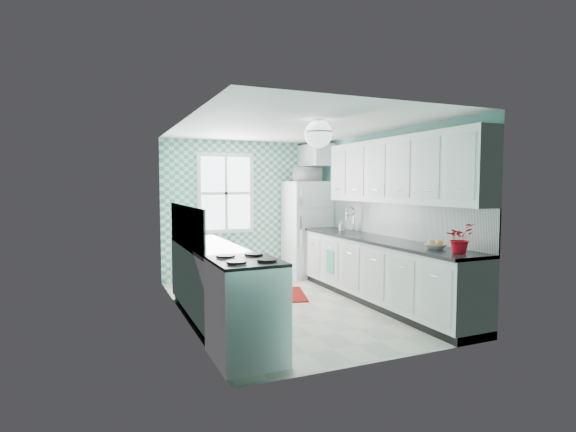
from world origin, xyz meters
name	(u,v)px	position (x,y,z in m)	size (l,w,h in m)	color
floor	(292,306)	(0.00, 0.00, -0.01)	(3.00, 4.40, 0.02)	beige
ceiling	(292,126)	(0.00, 0.00, 2.51)	(3.00, 4.40, 0.02)	white
wall_back	(244,209)	(0.00, 2.21, 1.25)	(3.00, 0.02, 2.50)	#65AEA1
wall_front	(386,233)	(0.00, -2.21, 1.25)	(3.00, 0.02, 2.50)	#65AEA1
wall_left	(183,221)	(-1.51, 0.00, 1.25)	(0.02, 4.40, 2.50)	#65AEA1
wall_right	(382,214)	(1.51, 0.00, 1.25)	(0.02, 4.40, 2.50)	#65AEA1
accent_wall	(244,209)	(0.00, 2.19, 1.25)	(3.00, 0.01, 2.50)	#47A485
window	(226,193)	(-0.35, 2.16, 1.55)	(1.04, 0.05, 1.44)	white
backsplash_right	(397,220)	(1.49, -0.40, 1.20)	(0.02, 3.60, 0.51)	white
backsplash_left	(186,225)	(-1.49, -0.07, 1.20)	(0.02, 2.15, 0.51)	white
upper_cabinets_right	(398,170)	(1.33, -0.60, 1.90)	(0.33, 3.20, 0.90)	silver
upper_cabinet_fridge	(316,155)	(1.30, 1.83, 2.25)	(0.40, 0.74, 0.40)	silver
ceiling_light	(318,134)	(0.00, -0.80, 2.32)	(0.34, 0.34, 0.35)	silver
base_cabinets_right	(380,272)	(1.20, -0.40, 0.45)	(0.60, 3.60, 0.90)	white
countertop_right	(379,240)	(1.19, -0.40, 0.92)	(0.63, 3.60, 0.04)	black
base_cabinets_left	(209,282)	(-1.20, -0.07, 0.45)	(0.60, 2.15, 0.90)	white
countertop_left	(210,246)	(-1.19, -0.07, 0.92)	(0.63, 2.15, 0.04)	black
fridge	(307,229)	(1.11, 1.81, 0.88)	(0.77, 0.76, 1.76)	white
stove	(246,308)	(-1.20, -1.62, 0.51)	(0.64, 0.80, 0.97)	white
sink	(344,232)	(1.20, 0.60, 0.93)	(0.50, 0.42, 0.53)	silver
rug	(283,295)	(0.11, 0.59, 0.01)	(0.67, 0.96, 0.02)	maroon
dish_towel	(330,262)	(0.89, 0.50, 0.48)	(0.02, 0.25, 0.37)	teal
fruit_bowl	(436,246)	(1.20, -1.54, 0.97)	(0.24, 0.24, 0.06)	white
potted_plant	(460,238)	(1.20, -1.92, 1.11)	(0.31, 0.27, 0.34)	maroon
soap_bottle	(342,225)	(1.25, 0.77, 1.03)	(0.08, 0.08, 0.17)	#9EB2BB
microwave	(307,175)	(1.11, 1.81, 1.89)	(0.47, 0.32, 0.26)	white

